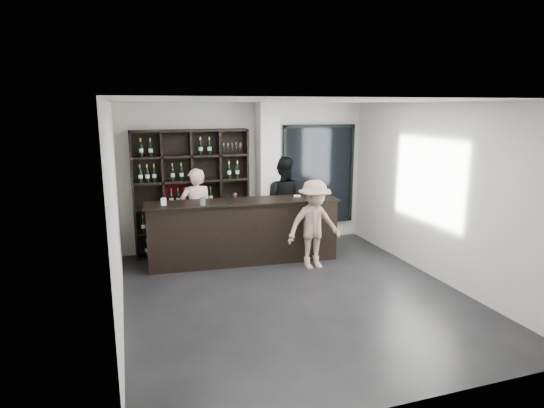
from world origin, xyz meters
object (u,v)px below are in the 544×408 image
object	(u,v)px
wine_shelf	(192,193)
taster_black	(281,202)
taster_pink	(197,212)
customer	(314,225)
tasting_counter	(243,231)

from	to	relation	value
wine_shelf	taster_black	world-z (taller)	wine_shelf
taster_pink	taster_black	bearing A→B (deg)	178.72
wine_shelf	taster_pink	world-z (taller)	wine_shelf
wine_shelf	customer	xyz separation A→B (m)	(1.90, -1.52, -0.41)
wine_shelf	taster_black	distance (m)	1.79
taster_pink	customer	xyz separation A→B (m)	(1.85, -1.35, -0.06)
taster_black	taster_pink	bearing A→B (deg)	23.93
taster_black	customer	xyz separation A→B (m)	(0.14, -1.35, -0.14)
wine_shelf	tasting_counter	xyz separation A→B (m)	(0.80, -0.82, -0.62)
tasting_counter	taster_black	distance (m)	1.21
tasting_counter	taster_black	bearing A→B (deg)	38.30
tasting_counter	wine_shelf	bearing A→B (deg)	138.70
tasting_counter	taster_black	world-z (taller)	taster_black
customer	taster_pink	bearing A→B (deg)	139.32
taster_black	customer	distance (m)	1.36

